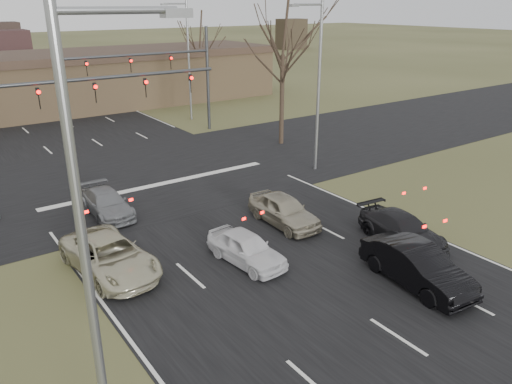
% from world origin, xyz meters
% --- Properties ---
extents(ground, '(360.00, 360.00, 0.00)m').
position_xyz_m(ground, '(0.00, 0.00, 0.00)').
color(ground, '#424424').
rests_on(ground, ground).
extents(road_main, '(14.00, 300.00, 0.02)m').
position_xyz_m(road_main, '(0.00, 60.00, 0.01)').
color(road_main, black).
rests_on(road_main, ground).
extents(road_cross, '(200.00, 14.00, 0.02)m').
position_xyz_m(road_cross, '(0.00, 15.00, 0.01)').
color(road_cross, black).
rests_on(road_cross, ground).
extents(building, '(42.40, 10.40, 5.30)m').
position_xyz_m(building, '(2.00, 38.00, 2.67)').
color(building, '#8E704C').
rests_on(building, ground).
extents(mast_arm_near, '(12.12, 0.24, 8.00)m').
position_xyz_m(mast_arm_near, '(-5.23, 13.00, 5.07)').
color(mast_arm_near, '#383A3D').
rests_on(mast_arm_near, ground).
extents(mast_arm_far, '(11.12, 0.24, 8.00)m').
position_xyz_m(mast_arm_far, '(6.18, 23.00, 5.02)').
color(mast_arm_far, '#383A3D').
rests_on(mast_arm_far, ground).
extents(streetlight_left, '(2.34, 0.25, 10.00)m').
position_xyz_m(streetlight_left, '(-8.82, -4.00, 5.59)').
color(streetlight_left, gray).
rests_on(streetlight_left, ground).
extents(streetlight_right_near, '(2.34, 0.25, 10.00)m').
position_xyz_m(streetlight_right_near, '(8.82, 10.00, 5.59)').
color(streetlight_right_near, gray).
rests_on(streetlight_right_near, ground).
extents(streetlight_right_far, '(2.34, 0.25, 10.00)m').
position_xyz_m(streetlight_right_far, '(9.32, 27.00, 5.59)').
color(streetlight_right_far, gray).
rests_on(streetlight_right_far, ground).
extents(tree_right_near, '(6.90, 6.90, 11.50)m').
position_xyz_m(tree_right_near, '(11.00, 16.00, 8.90)').
color(tree_right_near, black).
rests_on(tree_right_near, ground).
extents(tree_right_far, '(5.40, 5.40, 9.00)m').
position_xyz_m(tree_right_far, '(15.00, 35.00, 6.96)').
color(tree_right_far, black).
rests_on(tree_right_far, ground).
extents(car_silver_suv, '(2.82, 5.23, 1.39)m').
position_xyz_m(car_silver_suv, '(-5.82, 5.02, 0.70)').
color(car_silver_suv, '#BEB999').
rests_on(car_silver_suv, ground).
extents(car_white_sedan, '(1.87, 3.87, 1.28)m').
position_xyz_m(car_white_sedan, '(-1.15, 2.65, 0.64)').
color(car_white_sedan, silver).
rests_on(car_white_sedan, ground).
extents(car_black_hatch, '(2.08, 4.72, 1.51)m').
position_xyz_m(car_black_hatch, '(3.00, -2.28, 0.75)').
color(car_black_hatch, black).
rests_on(car_black_hatch, ground).
extents(car_charcoal_sedan, '(2.23, 4.53, 1.27)m').
position_xyz_m(car_charcoal_sedan, '(5.28, 0.24, 0.63)').
color(car_charcoal_sedan, black).
rests_on(car_charcoal_sedan, ground).
extents(car_grey_ahead, '(1.74, 4.19, 1.21)m').
position_xyz_m(car_grey_ahead, '(-4.00, 10.52, 0.61)').
color(car_grey_ahead, slate).
rests_on(car_grey_ahead, ground).
extents(car_silver_ahead, '(1.77, 4.17, 1.41)m').
position_xyz_m(car_silver_ahead, '(2.35, 4.71, 0.70)').
color(car_silver_ahead, '#A59D85').
rests_on(car_silver_ahead, ground).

